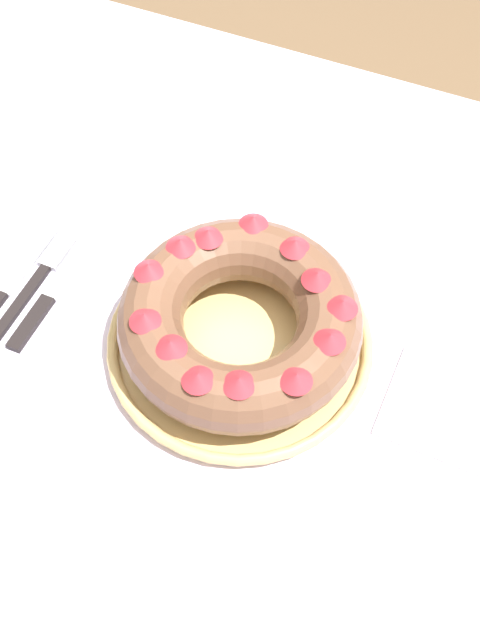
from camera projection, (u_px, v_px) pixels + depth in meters
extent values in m
plane|color=brown|center=(225.00, 548.00, 1.42)|extent=(8.00, 8.00, 0.00)
cube|color=silver|center=(215.00, 351.00, 0.81)|extent=(1.22, 0.99, 0.03)
cylinder|color=brown|center=(58.00, 183.00, 1.46)|extent=(0.06, 0.06, 0.71)
cylinder|color=tan|center=(240.00, 345.00, 0.80)|extent=(0.27, 0.27, 0.01)
torus|color=tan|center=(240.00, 341.00, 0.79)|extent=(0.28, 0.28, 0.01)
torus|color=brown|center=(240.00, 320.00, 0.76)|extent=(0.25, 0.25, 0.07)
cone|color=red|center=(296.00, 378.00, 0.68)|extent=(0.04, 0.04, 0.01)
cone|color=red|center=(331.00, 337.00, 0.70)|extent=(0.04, 0.04, 0.01)
cone|color=red|center=(343.00, 304.00, 0.72)|extent=(0.04, 0.04, 0.01)
cone|color=red|center=(317.00, 276.00, 0.74)|extent=(0.04, 0.04, 0.01)
cone|color=red|center=(295.00, 244.00, 0.76)|extent=(0.04, 0.04, 0.01)
cone|color=red|center=(256.00, 221.00, 0.78)|extent=(0.04, 0.04, 0.01)
cone|color=red|center=(208.00, 234.00, 0.77)|extent=(0.04, 0.04, 0.01)
cone|color=red|center=(181.00, 243.00, 0.76)|extent=(0.04, 0.04, 0.01)
cone|color=red|center=(149.00, 268.00, 0.74)|extent=(0.04, 0.04, 0.01)
cone|color=red|center=(145.00, 318.00, 0.71)|extent=(0.04, 0.04, 0.01)
cone|color=red|center=(171.00, 345.00, 0.70)|extent=(0.03, 0.03, 0.01)
cone|color=red|center=(198.00, 377.00, 0.68)|extent=(0.04, 0.04, 0.01)
cone|color=red|center=(239.00, 382.00, 0.67)|extent=(0.03, 0.03, 0.01)
cube|color=black|center=(14.00, 311.00, 0.82)|extent=(0.01, 0.13, 0.01)
cube|color=silver|center=(58.00, 251.00, 0.87)|extent=(0.02, 0.05, 0.01)
cube|color=silver|center=(30.00, 256.00, 0.86)|extent=(0.02, 0.12, 0.00)
cube|color=black|center=(31.00, 323.00, 0.81)|extent=(0.02, 0.07, 0.01)
cube|color=silver|center=(69.00, 269.00, 0.85)|extent=(0.02, 0.09, 0.00)
cube|color=white|center=(463.00, 417.00, 0.75)|extent=(0.16, 0.11, 0.00)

